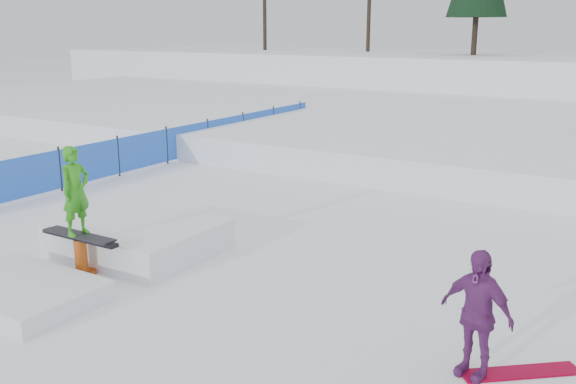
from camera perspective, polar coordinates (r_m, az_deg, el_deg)
The scene contains 7 objects.
ground at distance 10.26m, azimuth -8.36°, elevation -7.98°, with size 120.00×120.00×0.00m, color white.
snow_berm at distance 37.81m, azimuth 22.55°, elevation 9.30°, with size 60.00×14.00×2.40m, color white.
snow_midrise at distance 24.26m, azimuth 16.70°, elevation 5.59°, with size 50.00×18.00×0.80m, color white.
safety_fence at distance 19.04m, azimuth -10.72°, elevation 4.11°, with size 0.05×16.00×1.10m.
spectator_purple at distance 7.64m, azimuth 16.38°, elevation -10.33°, with size 0.90×0.37×1.53m, color #6A2970.
loose_board_red at distance 8.16m, azimuth 19.94°, elevation -14.82°, with size 1.40×0.28×0.03m, color maroon.
jib_rail_feature at distance 11.23m, azimuth -15.68°, elevation -4.72°, with size 2.60×4.40×2.11m.
Camera 1 is at (6.19, -7.20, 3.89)m, focal length 40.00 mm.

